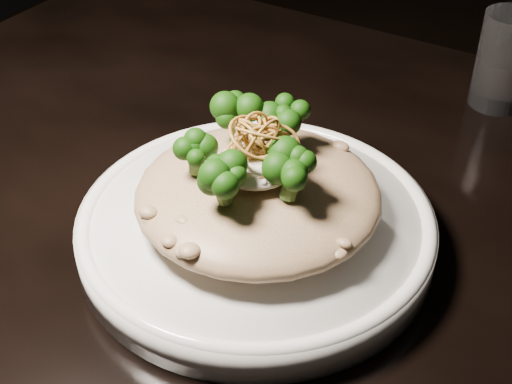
{
  "coord_description": "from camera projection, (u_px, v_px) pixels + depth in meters",
  "views": [
    {
      "loc": [
        0.22,
        -0.44,
        1.16
      ],
      "look_at": [
        -0.02,
        -0.05,
        0.81
      ],
      "focal_mm": 50.0,
      "sensor_mm": 36.0,
      "label": 1
    }
  ],
  "objects": [
    {
      "name": "risotto",
      "position": [
        258.0,
        194.0,
        0.58
      ],
      "size": [
        0.2,
        0.2,
        0.04
      ],
      "primitive_type": "ellipsoid",
      "color": "brown",
      "rests_on": "plate"
    },
    {
      "name": "shallots",
      "position": [
        260.0,
        132.0,
        0.54
      ],
      "size": [
        0.06,
        0.06,
        0.04
      ],
      "primitive_type": null,
      "color": "brown",
      "rests_on": "cheese"
    },
    {
      "name": "cheese",
      "position": [
        256.0,
        165.0,
        0.56
      ],
      "size": [
        0.06,
        0.06,
        0.02
      ],
      "primitive_type": "ellipsoid",
      "color": "white",
      "rests_on": "risotto"
    },
    {
      "name": "drinking_glass",
      "position": [
        505.0,
        60.0,
        0.77
      ],
      "size": [
        0.08,
        0.08,
        0.11
      ],
      "primitive_type": "cylinder",
      "rotation": [
        0.0,
        0.0,
        -0.42
      ],
      "color": "white",
      "rests_on": "table"
    },
    {
      "name": "table",
      "position": [
        296.0,
        285.0,
        0.69
      ],
      "size": [
        1.1,
        0.8,
        0.75
      ],
      "color": "black",
      "rests_on": "ground"
    },
    {
      "name": "plate",
      "position": [
        256.0,
        229.0,
        0.6
      ],
      "size": [
        0.3,
        0.3,
        0.03
      ],
      "primitive_type": "cylinder",
      "color": "white",
      "rests_on": "table"
    },
    {
      "name": "broccoli",
      "position": [
        251.0,
        143.0,
        0.55
      ],
      "size": [
        0.14,
        0.14,
        0.05
      ],
      "primitive_type": null,
      "color": "black",
      "rests_on": "risotto"
    }
  ]
}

